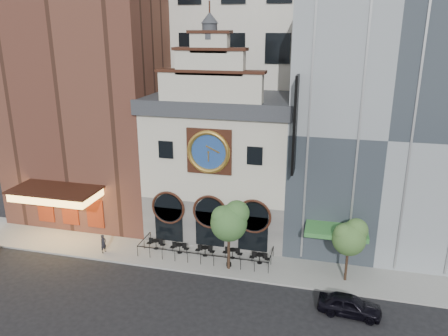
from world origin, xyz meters
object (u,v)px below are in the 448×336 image
at_px(bistro_0, 156,244).
at_px(bistro_2, 205,251).
at_px(tree_right, 350,236).
at_px(bistro_4, 260,258).
at_px(pedestrian, 103,244).
at_px(bistro_1, 180,248).
at_px(car_right, 350,305).
at_px(bistro_3, 233,253).
at_px(lamppost, 229,230).
at_px(tree_left, 230,220).

bearing_deg(bistro_0, bistro_2, -1.73).
bearing_deg(tree_right, bistro_4, 173.13).
bearing_deg(bistro_2, pedestrian, -169.71).
xyz_separation_m(bistro_1, pedestrian, (-6.04, -1.43, 0.32)).
bearing_deg(tree_right, car_right, -87.68).
bearing_deg(tree_right, bistro_3, 173.28).
bearing_deg(car_right, lamppost, 72.38).
relative_size(bistro_2, tree_left, 0.29).
distance_m(bistro_1, tree_left, 5.90).
xyz_separation_m(car_right, pedestrian, (-19.33, 3.30, 0.25)).
height_order(bistro_1, bistro_3, same).
bearing_deg(bistro_0, pedestrian, -157.49).
distance_m(bistro_2, lamppost, 3.59).
height_order(bistro_1, bistro_2, same).
bearing_deg(bistro_4, pedestrian, -173.65).
xyz_separation_m(bistro_1, bistro_3, (4.39, 0.23, 0.00)).
height_order(bistro_3, tree_right, tree_right).
xyz_separation_m(bistro_3, tree_left, (0.12, -1.57, 3.55)).
distance_m(bistro_4, tree_right, 7.22).
relative_size(lamppost, tree_right, 1.04).
height_order(car_right, pedestrian, pedestrian).
relative_size(bistro_0, tree_left, 0.29).
relative_size(bistro_1, bistro_4, 1.00).
height_order(bistro_4, tree_left, tree_left).
bearing_deg(pedestrian, bistro_4, -67.65).
bearing_deg(lamppost, bistro_2, 161.78).
bearing_deg(tree_right, bistro_1, 176.50).
height_order(bistro_2, pedestrian, pedestrian).
height_order(bistro_0, pedestrian, pedestrian).
height_order(bistro_0, bistro_3, same).
bearing_deg(lamppost, tree_left, -62.27).
distance_m(lamppost, tree_right, 8.75).
bearing_deg(pedestrian, lamppost, -71.75).
xyz_separation_m(bistro_0, tree_right, (15.27, -0.99, 3.03)).
height_order(bistro_4, lamppost, lamppost).
distance_m(bistro_4, tree_left, 4.34).
height_order(bistro_1, lamppost, lamppost).
distance_m(bistro_4, pedestrian, 12.75).
height_order(bistro_2, bistro_4, same).
xyz_separation_m(bistro_1, tree_left, (4.51, -1.34, 3.55)).
xyz_separation_m(lamppost, tree_left, (0.12, -0.32, 0.96)).
bearing_deg(bistro_2, bistro_3, 4.28).
relative_size(bistro_0, bistro_4, 1.00).
relative_size(bistro_2, bistro_3, 1.00).
xyz_separation_m(bistro_2, tree_left, (2.36, -1.40, 3.55)).
height_order(bistro_4, pedestrian, pedestrian).
relative_size(bistro_0, car_right, 0.39).
bearing_deg(tree_right, bistro_2, 175.50).
xyz_separation_m(bistro_1, bistro_4, (6.62, -0.02, 0.00)).
height_order(car_right, tree_right, tree_right).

